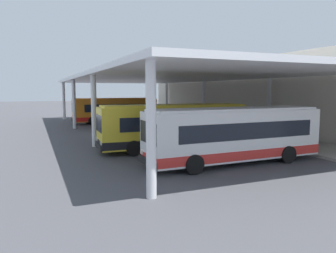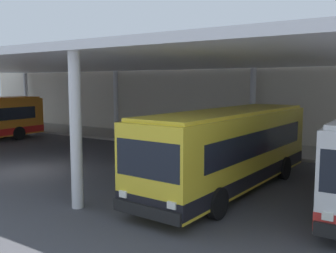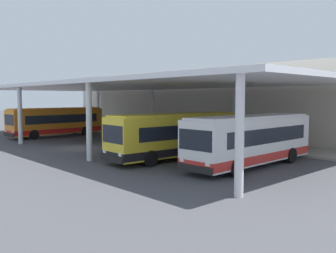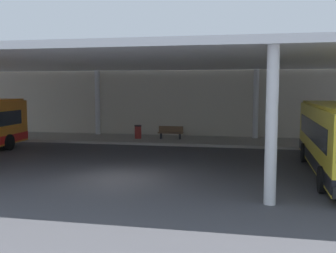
% 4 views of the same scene
% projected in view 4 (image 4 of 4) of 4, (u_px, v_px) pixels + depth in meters
% --- Properties ---
extents(ground_plane, '(200.00, 200.00, 0.00)m').
position_uv_depth(ground_plane, '(118.00, 178.00, 16.46)').
color(ground_plane, '#47474C').
extents(platform_kerb, '(42.00, 4.50, 0.18)m').
position_uv_depth(platform_kerb, '(169.00, 140.00, 27.92)').
color(platform_kerb, '#A39E93').
rests_on(platform_kerb, ground).
extents(station_building_facade, '(48.00, 1.60, 7.46)m').
position_uv_depth(station_building_facade, '(177.00, 90.00, 30.73)').
color(station_building_facade, beige).
rests_on(station_building_facade, ground).
extents(canopy_shelter, '(40.00, 17.00, 5.55)m').
position_uv_depth(canopy_shelter, '(148.00, 62.00, 21.30)').
color(canopy_shelter, silver).
rests_on(canopy_shelter, ground).
extents(bench_waiting, '(1.80, 0.45, 0.92)m').
position_uv_depth(bench_waiting, '(171.00, 132.00, 27.92)').
color(bench_waiting, brown).
rests_on(bench_waiting, platform_kerb).
extents(trash_bin, '(0.52, 0.52, 0.98)m').
position_uv_depth(trash_bin, '(138.00, 132.00, 28.13)').
color(trash_bin, maroon).
rests_on(trash_bin, platform_kerb).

